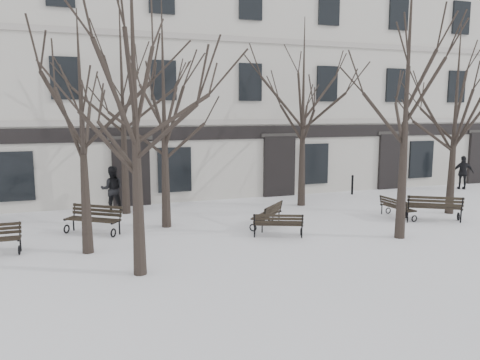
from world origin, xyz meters
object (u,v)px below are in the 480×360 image
tree_3 (457,98)px  bench_4 (268,214)px  bench_5 (397,207)px  bench_3 (94,218)px  bench_1 (278,224)px  tree_1 (134,68)px  bench_2 (434,207)px  tree_2 (408,62)px  tree_0 (81,104)px

tree_3 → bench_4: bearing=177.4°
tree_3 → bench_5: 4.90m
bench_3 → bench_1: bearing=12.5°
bench_1 → bench_4: size_ratio=1.06×
bench_5 → bench_1: bearing=99.0°
tree_1 → bench_5: 11.59m
bench_4 → bench_5: (5.21, -0.36, -0.03)m
bench_3 → bench_5: bench_3 is taller
bench_2 → bench_3: (-12.11, 2.34, -0.02)m
bench_5 → bench_4: bearing=84.7°
bench_4 → tree_3: bearing=132.4°
tree_1 → bench_5: (10.16, 3.05, -4.68)m
tree_1 → bench_1: (4.73, 2.06, -4.67)m
tree_3 → bench_3: bearing=173.7°
bench_1 → bench_2: bench_2 is taller
tree_2 → bench_5: bearing=54.1°
bench_2 → tree_3: bearing=-118.8°
tree_0 → bench_4: tree_0 is taller
tree_3 → bench_1: bearing=-172.9°
tree_3 → bench_3: (-13.66, 1.50, -4.08)m
bench_1 → bench_5: bench_1 is taller
tree_2 → bench_4: bearing=141.8°
tree_3 → bench_2: size_ratio=3.67×
bench_5 → tree_0: bearing=92.2°
tree_1 → bench_2: 12.28m
tree_0 → bench_4: bearing=9.8°
tree_0 → bench_1: 7.06m
tree_2 → bench_4: tree_2 is taller
tree_1 → bench_4: (4.95, 3.41, -4.65)m
tree_3 → bench_5: (-2.57, -0.01, -4.17)m
tree_0 → bench_2: tree_0 is taller
tree_1 → tree_2: tree_2 is taller
bench_2 → bench_5: bench_2 is taller
bench_2 → tree_0: bearing=32.1°
tree_1 → tree_2: 8.47m
bench_4 → tree_0: bearing=-35.2°
tree_2 → tree_1: bearing=-175.5°
bench_3 → bench_4: bearing=25.2°
bench_1 → bench_3: (-5.66, 2.50, 0.07)m
bench_2 → bench_4: bearing=21.9°
bench_2 → bench_4: (-6.23, 1.19, -0.07)m
tree_0 → tree_1: tree_1 is taller
bench_1 → tree_3: bearing=-150.2°
tree_0 → bench_3: (0.26, 2.21, -3.76)m
tree_1 → bench_2: bearing=11.2°
bench_1 → bench_2: bearing=-155.9°
bench_4 → bench_3: bearing=-56.0°
bench_2 → bench_3: bearing=21.8°
tree_0 → bench_4: size_ratio=4.28×
bench_2 → bench_5: (-1.02, 0.83, -0.11)m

